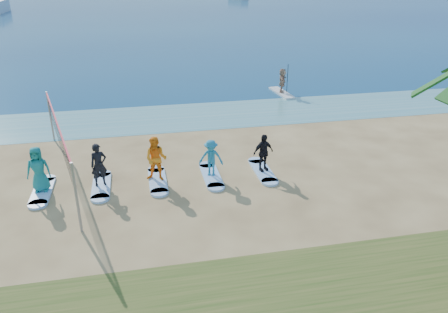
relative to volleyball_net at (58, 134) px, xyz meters
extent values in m
plane|color=tan|center=(6.02, -3.78, -1.90)|extent=(600.00, 600.00, 0.00)
plane|color=teal|center=(6.02, 6.72, -1.90)|extent=(600.00, 600.00, 0.00)
cylinder|color=gray|center=(1.04, -4.38, -0.65)|extent=(0.09, 0.09, 2.50)
cylinder|color=gray|center=(-1.04, 4.38, -0.65)|extent=(0.09, 0.09, 2.50)
cube|color=black|center=(0.00, 0.00, 0.00)|extent=(2.10, 8.77, 1.00)
cube|color=red|center=(0.00, 0.00, 0.52)|extent=(2.13, 8.77, 0.10)
cube|color=silver|center=(12.92, 10.29, -1.84)|extent=(0.96, 3.05, 0.12)
imported|color=tan|center=(12.92, 10.29, -0.98)|extent=(0.97, 1.56, 1.60)
cube|color=#A4CFFF|center=(-0.69, -1.26, -1.86)|extent=(0.70, 2.20, 0.09)
imported|color=#1A807E|center=(-0.69, -1.26, -0.92)|extent=(0.88, 0.58, 1.79)
cube|color=#A4CFFF|center=(1.52, -1.26, -1.86)|extent=(0.70, 2.20, 0.09)
imported|color=black|center=(1.52, -1.26, -0.95)|extent=(0.72, 0.58, 1.73)
cube|color=#A4CFFF|center=(3.74, -1.26, -1.86)|extent=(0.70, 2.20, 0.09)
imported|color=orange|center=(3.74, -1.26, -0.90)|extent=(1.07, 0.96, 1.83)
cube|color=#A4CFFF|center=(5.95, -1.26, -1.86)|extent=(0.70, 2.20, 0.09)
imported|color=teal|center=(5.95, -1.26, -1.05)|extent=(1.12, 0.84, 1.54)
cube|color=#A4CFFF|center=(8.17, -1.26, -1.86)|extent=(0.70, 2.20, 0.09)
imported|color=black|center=(8.17, -1.26, -1.01)|extent=(1.02, 0.65, 1.61)
camera|label=1|loc=(3.16, -17.29, 6.18)|focal=35.00mm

